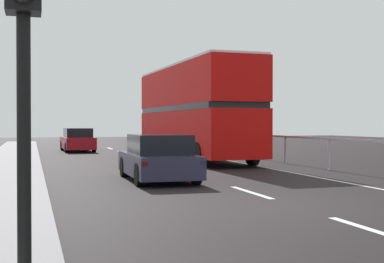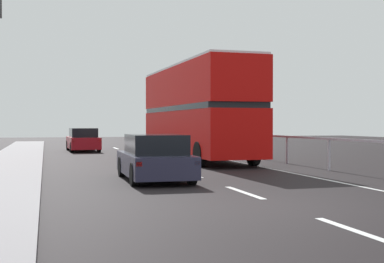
{
  "view_description": "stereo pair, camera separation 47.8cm",
  "coord_description": "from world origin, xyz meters",
  "px_view_note": "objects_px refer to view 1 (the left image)",
  "views": [
    {
      "loc": [
        -5.19,
        -10.06,
        1.69
      ],
      "look_at": [
        0.65,
        9.49,
        1.41
      ],
      "focal_mm": 50.35,
      "sensor_mm": 36.0,
      "label": 1
    },
    {
      "loc": [
        -4.73,
        -10.19,
        1.69
      ],
      "look_at": [
        0.65,
        9.49,
        1.41
      ],
      "focal_mm": 50.35,
      "sensor_mm": 36.0,
      "label": 2
    }
  ],
  "objects_px": {
    "double_decker_bus_red": "(194,110)",
    "hatchback_car_near": "(158,159)",
    "traffic_signal_pole": "(23,7)",
    "sedan_car_ahead": "(78,140)"
  },
  "relations": [
    {
      "from": "hatchback_car_near",
      "to": "sedan_car_ahead",
      "type": "distance_m",
      "value": 18.14
    },
    {
      "from": "double_decker_bus_red",
      "to": "sedan_car_ahead",
      "type": "relative_size",
      "value": 2.5
    },
    {
      "from": "double_decker_bus_red",
      "to": "sedan_car_ahead",
      "type": "distance_m",
      "value": 10.74
    },
    {
      "from": "traffic_signal_pole",
      "to": "sedan_car_ahead",
      "type": "height_order",
      "value": "traffic_signal_pole"
    },
    {
      "from": "double_decker_bus_red",
      "to": "traffic_signal_pole",
      "type": "distance_m",
      "value": 20.73
    },
    {
      "from": "sedan_car_ahead",
      "to": "double_decker_bus_red",
      "type": "bearing_deg",
      "value": -65.9
    },
    {
      "from": "traffic_signal_pole",
      "to": "hatchback_car_near",
      "type": "bearing_deg",
      "value": 71.18
    },
    {
      "from": "double_decker_bus_red",
      "to": "hatchback_car_near",
      "type": "relative_size",
      "value": 2.71
    },
    {
      "from": "double_decker_bus_red",
      "to": "sedan_car_ahead",
      "type": "xyz_separation_m",
      "value": [
        -4.63,
        9.55,
        -1.68
      ]
    },
    {
      "from": "double_decker_bus_red",
      "to": "traffic_signal_pole",
      "type": "relative_size",
      "value": 3.33
    }
  ]
}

